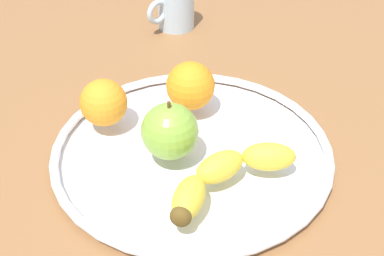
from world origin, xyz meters
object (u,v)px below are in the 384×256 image
at_px(apple, 170,131).
at_px(orange_front_left, 190,86).
at_px(fruit_bowl, 192,151).
at_px(ambient_mug, 175,7).
at_px(orange_back_right, 104,103).
at_px(banana, 225,175).

height_order(apple, orange_front_left, apple).
relative_size(fruit_bowl, ambient_mug, 3.61).
bearing_deg(fruit_bowl, ambient_mug, -129.73).
distance_m(orange_front_left, ambient_mug, 0.29).
relative_size(orange_back_right, ambient_mug, 0.64).
distance_m(apple, orange_back_right, 0.12).
distance_m(fruit_bowl, orange_back_right, 0.14).
relative_size(orange_front_left, ambient_mug, 0.68).
bearing_deg(ambient_mug, orange_front_left, 51.35).
bearing_deg(apple, banana, 93.52).
relative_size(banana, apple, 2.43).
bearing_deg(ambient_mug, orange_back_right, 30.16).
height_order(banana, ambient_mug, ambient_mug).
bearing_deg(ambient_mug, banana, 54.36).
relative_size(apple, orange_back_right, 1.24).
xyz_separation_m(fruit_bowl, orange_back_right, (0.05, -0.12, 0.04)).
distance_m(apple, ambient_mug, 0.39).
xyz_separation_m(banana, orange_front_left, (-0.09, -0.15, 0.02)).
height_order(orange_front_left, orange_back_right, orange_front_left).
relative_size(fruit_bowl, apple, 4.57).
bearing_deg(banana, ambient_mug, -117.11).
relative_size(apple, ambient_mug, 0.79).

